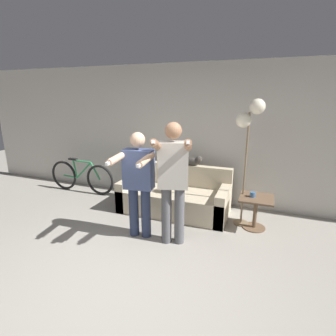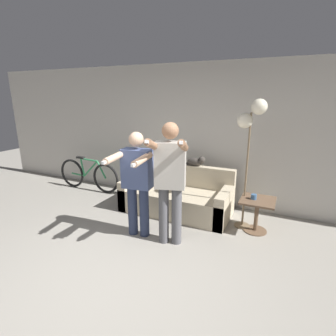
{
  "view_description": "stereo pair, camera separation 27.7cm",
  "coord_description": "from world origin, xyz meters",
  "px_view_note": "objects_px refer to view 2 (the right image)",
  "views": [
    {
      "loc": [
        1.43,
        -2.06,
        2.02
      ],
      "look_at": [
        0.04,
        1.55,
        0.95
      ],
      "focal_mm": 28.0,
      "sensor_mm": 36.0,
      "label": 1
    },
    {
      "loc": [
        1.68,
        -1.95,
        2.02
      ],
      "look_at": [
        0.04,
        1.55,
        0.95
      ],
      "focal_mm": 28.0,
      "sensor_mm": 36.0,
      "label": 2
    }
  ],
  "objects_px": {
    "person_right": "(170,177)",
    "cup": "(254,197)",
    "couch": "(177,198)",
    "cat": "(196,162)",
    "side_table": "(257,208)",
    "floor_lamp": "(251,123)",
    "bicycle": "(88,175)",
    "person_left": "(137,179)"
  },
  "relations": [
    {
      "from": "couch",
      "to": "side_table",
      "type": "distance_m",
      "value": 1.4
    },
    {
      "from": "person_left",
      "to": "cat",
      "type": "height_order",
      "value": "person_left"
    },
    {
      "from": "cat",
      "to": "cup",
      "type": "relative_size",
      "value": 4.97
    },
    {
      "from": "floor_lamp",
      "to": "bicycle",
      "type": "height_order",
      "value": "floor_lamp"
    },
    {
      "from": "couch",
      "to": "person_left",
      "type": "height_order",
      "value": "person_left"
    },
    {
      "from": "bicycle",
      "to": "cup",
      "type": "bearing_deg",
      "value": -5.84
    },
    {
      "from": "person_right",
      "to": "bicycle",
      "type": "height_order",
      "value": "person_right"
    },
    {
      "from": "cup",
      "to": "bicycle",
      "type": "relative_size",
      "value": 0.05
    },
    {
      "from": "couch",
      "to": "cat",
      "type": "bearing_deg",
      "value": 52.49
    },
    {
      "from": "person_right",
      "to": "bicycle",
      "type": "relative_size",
      "value": 1.07
    },
    {
      "from": "cup",
      "to": "floor_lamp",
      "type": "bearing_deg",
      "value": 149.92
    },
    {
      "from": "couch",
      "to": "floor_lamp",
      "type": "height_order",
      "value": "floor_lamp"
    },
    {
      "from": "person_right",
      "to": "floor_lamp",
      "type": "relative_size",
      "value": 0.86
    },
    {
      "from": "cat",
      "to": "cup",
      "type": "bearing_deg",
      "value": -23.74
    },
    {
      "from": "cat",
      "to": "floor_lamp",
      "type": "relative_size",
      "value": 0.21
    },
    {
      "from": "cat",
      "to": "side_table",
      "type": "distance_m",
      "value": 1.33
    },
    {
      "from": "side_table",
      "to": "cup",
      "type": "distance_m",
      "value": 0.19
    },
    {
      "from": "person_left",
      "to": "cup",
      "type": "bearing_deg",
      "value": 22.53
    },
    {
      "from": "side_table",
      "to": "bicycle",
      "type": "relative_size",
      "value": 0.33
    },
    {
      "from": "floor_lamp",
      "to": "side_table",
      "type": "relative_size",
      "value": 3.81
    },
    {
      "from": "couch",
      "to": "floor_lamp",
      "type": "bearing_deg",
      "value": -3.86
    },
    {
      "from": "couch",
      "to": "cat",
      "type": "distance_m",
      "value": 0.74
    },
    {
      "from": "floor_lamp",
      "to": "bicycle",
      "type": "bearing_deg",
      "value": 175.28
    },
    {
      "from": "cat",
      "to": "floor_lamp",
      "type": "xyz_separation_m",
      "value": [
        0.94,
        -0.4,
        0.75
      ]
    },
    {
      "from": "floor_lamp",
      "to": "side_table",
      "type": "height_order",
      "value": "floor_lamp"
    },
    {
      "from": "couch",
      "to": "person_left",
      "type": "relative_size",
      "value": 1.23
    },
    {
      "from": "person_left",
      "to": "cup",
      "type": "height_order",
      "value": "person_left"
    },
    {
      "from": "side_table",
      "to": "floor_lamp",
      "type": "bearing_deg",
      "value": 160.11
    },
    {
      "from": "cup",
      "to": "side_table",
      "type": "bearing_deg",
      "value": 7.43
    },
    {
      "from": "couch",
      "to": "floor_lamp",
      "type": "xyz_separation_m",
      "value": [
        1.18,
        -0.08,
        1.37
      ]
    },
    {
      "from": "floor_lamp",
      "to": "cup",
      "type": "xyz_separation_m",
      "value": [
        0.14,
        -0.08,
        -1.08
      ]
    },
    {
      "from": "person_left",
      "to": "cat",
      "type": "distance_m",
      "value": 1.4
    },
    {
      "from": "person_right",
      "to": "bicycle",
      "type": "distance_m",
      "value": 2.88
    },
    {
      "from": "person_right",
      "to": "cat",
      "type": "relative_size",
      "value": 4.06
    },
    {
      "from": "person_right",
      "to": "side_table",
      "type": "xyz_separation_m",
      "value": [
        1.05,
        0.86,
        -0.61
      ]
    },
    {
      "from": "couch",
      "to": "person_right",
      "type": "bearing_deg",
      "value": -71.93
    },
    {
      "from": "person_left",
      "to": "floor_lamp",
      "type": "relative_size",
      "value": 0.78
    },
    {
      "from": "couch",
      "to": "cat",
      "type": "xyz_separation_m",
      "value": [
        0.24,
        0.32,
        0.62
      ]
    },
    {
      "from": "person_right",
      "to": "cup",
      "type": "xyz_separation_m",
      "value": [
        0.99,
        0.85,
        -0.43
      ]
    },
    {
      "from": "person_right",
      "to": "cat",
      "type": "xyz_separation_m",
      "value": [
        -0.09,
        1.33,
        -0.11
      ]
    },
    {
      "from": "cat",
      "to": "side_table",
      "type": "height_order",
      "value": "cat"
    },
    {
      "from": "person_right",
      "to": "cup",
      "type": "distance_m",
      "value": 1.38
    }
  ]
}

